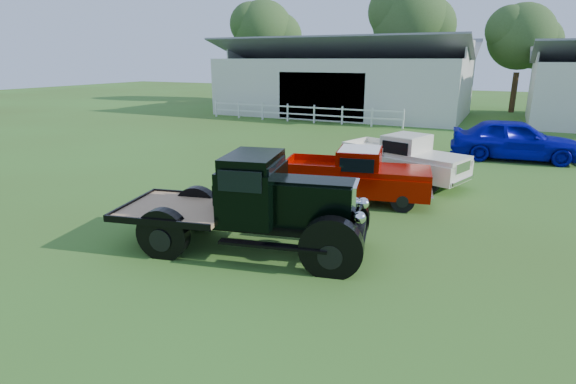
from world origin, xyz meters
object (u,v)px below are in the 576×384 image
at_px(red_pickup, 356,175).
at_px(misc_car_blue, 515,139).
at_px(white_pickup, 403,159).
at_px(vintage_flatbed, 249,203).

height_order(red_pickup, misc_car_blue, misc_car_blue).
bearing_deg(white_pickup, vintage_flatbed, -85.43).
height_order(white_pickup, misc_car_blue, misc_car_blue).
bearing_deg(vintage_flatbed, misc_car_blue, 55.35).
bearing_deg(vintage_flatbed, red_pickup, 64.47).
relative_size(white_pickup, misc_car_blue, 0.87).
relative_size(red_pickup, misc_car_blue, 0.88).
bearing_deg(misc_car_blue, vintage_flatbed, 151.34).
bearing_deg(misc_car_blue, white_pickup, 141.86).
bearing_deg(red_pickup, vintage_flatbed, -114.33).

